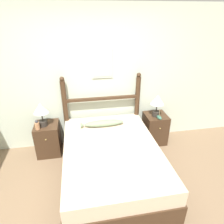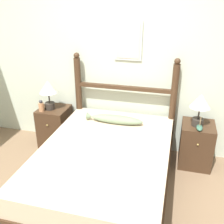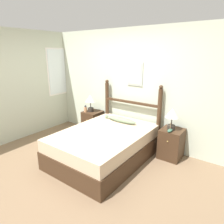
# 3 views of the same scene
# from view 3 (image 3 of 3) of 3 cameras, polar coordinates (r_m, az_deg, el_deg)

# --- Properties ---
(ground_plane) EXTENTS (16.00, 16.00, 0.00)m
(ground_plane) POSITION_cam_3_polar(r_m,az_deg,el_deg) (3.81, -10.30, -15.93)
(ground_plane) COLOR #7A6047
(wall_back) EXTENTS (6.40, 0.08, 2.55)m
(wall_back) POSITION_cam_3_polar(r_m,az_deg,el_deg) (4.62, 4.59, 7.20)
(wall_back) COLOR beige
(wall_back) RESTS_ON ground_plane
(wall_left) EXTENTS (0.08, 6.40, 2.55)m
(wall_left) POSITION_cam_3_polar(r_m,az_deg,el_deg) (5.08, -27.71, 6.26)
(wall_left) COLOR beige
(wall_left) RESTS_ON ground_plane
(bed) EXTENTS (1.45, 2.03, 0.58)m
(bed) POSITION_cam_3_polar(r_m,az_deg,el_deg) (3.97, -2.11, -9.49)
(bed) COLOR #3D2819
(bed) RESTS_ON ground_plane
(headboard) EXTENTS (1.45, 0.09, 1.41)m
(headboard) POSITION_cam_3_polar(r_m,az_deg,el_deg) (4.55, 5.41, 0.11)
(headboard) COLOR #3D2819
(headboard) RESTS_ON ground_plane
(nightstand_left) EXTENTS (0.42, 0.46, 0.60)m
(nightstand_left) POSITION_cam_3_polar(r_m,az_deg,el_deg) (5.16, -5.48, -3.03)
(nightstand_left) COLOR #3D2819
(nightstand_left) RESTS_ON ground_plane
(nightstand_right) EXTENTS (0.42, 0.46, 0.60)m
(nightstand_right) POSITION_cam_3_polar(r_m,az_deg,el_deg) (4.18, 16.58, -8.64)
(nightstand_right) COLOR #3D2819
(nightstand_right) RESTS_ON ground_plane
(table_lamp_left) EXTENTS (0.26, 0.26, 0.43)m
(table_lamp_left) POSITION_cam_3_polar(r_m,az_deg,el_deg) (4.99, -6.18, 3.40)
(table_lamp_left) COLOR #2D2823
(table_lamp_left) RESTS_ON nightstand_left
(table_lamp_right) EXTENTS (0.26, 0.26, 0.43)m
(table_lamp_right) POSITION_cam_3_polar(r_m,az_deg,el_deg) (3.94, 16.81, -0.89)
(table_lamp_right) COLOR #2D2823
(table_lamp_right) RESTS_ON nightstand_right
(bottle) EXTENTS (0.08, 0.08, 0.17)m
(bottle) POSITION_cam_3_polar(r_m,az_deg,el_deg) (5.03, -7.59, 0.85)
(bottle) COLOR tan
(bottle) RESTS_ON nightstand_left
(model_boat) EXTENTS (0.08, 0.17, 0.18)m
(model_boat) POSITION_cam_3_polar(r_m,az_deg,el_deg) (3.93, 16.23, -5.07)
(model_boat) COLOR #386651
(model_boat) RESTS_ON nightstand_right
(fish_pillow) EXTENTS (0.76, 0.15, 0.11)m
(fish_pillow) POSITION_cam_3_polar(r_m,az_deg,el_deg) (4.32, 2.54, -2.23)
(fish_pillow) COLOR gray
(fish_pillow) RESTS_ON bed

